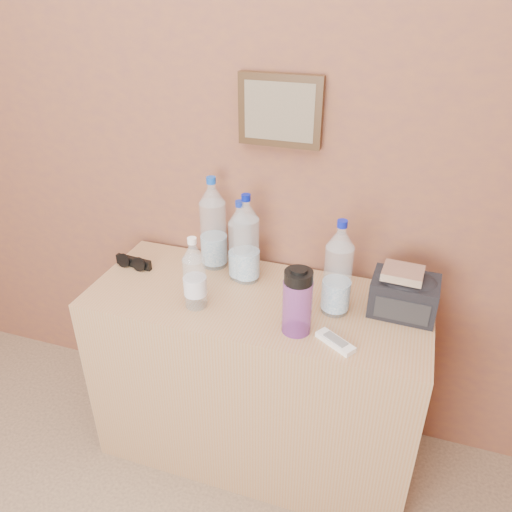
{
  "coord_description": "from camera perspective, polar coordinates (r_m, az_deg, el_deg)",
  "views": [
    {
      "loc": [
        0.67,
        0.28,
        1.82
      ],
      "look_at": [
        0.2,
        1.71,
        0.96
      ],
      "focal_mm": 35.0,
      "sensor_mm": 36.0,
      "label": 1
    }
  ],
  "objects": [
    {
      "name": "pet_large_a",
      "position": [
        1.88,
        -1.82,
        1.3
      ],
      "size": [
        0.09,
        0.09,
        0.32
      ],
      "rotation": [
        0.0,
        0.0,
        0.28
      ],
      "color": "white",
      "rests_on": "dresser"
    },
    {
      "name": "toiletry_bag",
      "position": [
        1.79,
        16.58,
        -4.14
      ],
      "size": [
        0.23,
        0.17,
        0.15
      ],
      "primitive_type": null,
      "rotation": [
        0.0,
        0.0,
        -0.04
      ],
      "color": "black",
      "rests_on": "dresser"
    },
    {
      "name": "picture_frame",
      "position": [
        1.81,
        2.77,
        16.24
      ],
      "size": [
        0.3,
        0.03,
        0.25
      ],
      "primitive_type": null,
      "color": "#382311",
      "rests_on": "room_shell"
    },
    {
      "name": "pet_small",
      "position": [
        1.74,
        -7.04,
        -2.39
      ],
      "size": [
        0.08,
        0.08,
        0.27
      ],
      "rotation": [
        0.0,
        0.0,
        -0.33
      ],
      "color": "white",
      "rests_on": "dresser"
    },
    {
      "name": "pet_large_c",
      "position": [
        1.87,
        -1.1,
        1.46
      ],
      "size": [
        0.1,
        0.1,
        0.35
      ],
      "rotation": [
        0.0,
        0.0,
        -0.12
      ],
      "color": "white",
      "rests_on": "dresser"
    },
    {
      "name": "ac_remote",
      "position": [
        1.64,
        9.05,
        -9.68
      ],
      "size": [
        0.14,
        0.11,
        0.02
      ],
      "primitive_type": "cube",
      "rotation": [
        0.0,
        0.0,
        -0.57
      ],
      "color": "beige",
      "rests_on": "dresser"
    },
    {
      "name": "foil_packet",
      "position": [
        1.73,
        16.45,
        -1.88
      ],
      "size": [
        0.14,
        0.12,
        0.03
      ],
      "primitive_type": "cube",
      "rotation": [
        0.0,
        0.0,
        -0.06
      ],
      "color": "silver",
      "rests_on": "toiletry_bag"
    },
    {
      "name": "pet_large_b",
      "position": [
        1.96,
        -4.9,
        3.24
      ],
      "size": [
        0.1,
        0.1,
        0.38
      ],
      "rotation": [
        0.0,
        0.0,
        0.31
      ],
      "color": "silver",
      "rests_on": "dresser"
    },
    {
      "name": "nalgene_bottle",
      "position": [
        1.62,
        4.76,
        -5.14
      ],
      "size": [
        0.1,
        0.1,
        0.24
      ],
      "rotation": [
        0.0,
        0.0,
        0.22
      ],
      "color": "purple",
      "rests_on": "dresser"
    },
    {
      "name": "sunglasses",
      "position": [
        2.07,
        -13.79,
        -0.69
      ],
      "size": [
        0.16,
        0.07,
        0.04
      ],
      "primitive_type": null,
      "rotation": [
        0.0,
        0.0,
        -0.09
      ],
      "color": "black",
      "rests_on": "dresser"
    },
    {
      "name": "dresser",
      "position": [
        2.08,
        0.08,
        -13.68
      ],
      "size": [
        1.25,
        0.52,
        0.78
      ],
      "primitive_type": "cube",
      "color": "tan",
      "rests_on": "ground"
    },
    {
      "name": "pet_large_d",
      "position": [
        1.71,
        9.32,
        -1.91
      ],
      "size": [
        0.1,
        0.1,
        0.35
      ],
      "rotation": [
        0.0,
        0.0,
        0.25
      ],
      "color": "#CBE5FE",
      "rests_on": "dresser"
    }
  ]
}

